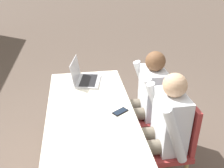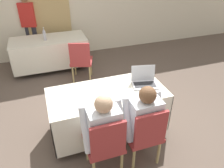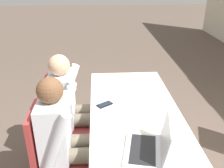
{
  "view_description": "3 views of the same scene",
  "coord_description": "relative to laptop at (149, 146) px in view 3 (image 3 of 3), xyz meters",
  "views": [
    {
      "loc": [
        -1.93,
        0.1,
        1.99
      ],
      "look_at": [
        0.0,
        -0.2,
        0.98
      ],
      "focal_mm": 40.0,
      "sensor_mm": 36.0,
      "label": 1
    },
    {
      "loc": [
        -0.77,
        -2.42,
        2.45
      ],
      "look_at": [
        0.0,
        -0.2,
        0.98
      ],
      "focal_mm": 35.0,
      "sensor_mm": 36.0,
      "label": 2
    },
    {
      "loc": [
        1.91,
        -0.32,
        1.88
      ],
      "look_at": [
        0.0,
        -0.2,
        0.98
      ],
      "focal_mm": 40.0,
      "sensor_mm": 36.0,
      "label": 3
    }
  ],
  "objects": [
    {
      "name": "paper_beside_laptop",
      "position": [
        -0.73,
        0.1,
        -0.05
      ],
      "size": [
        0.23,
        0.31,
        0.0
      ],
      "rotation": [
        0.0,
        0.0,
        -0.08
      ],
      "color": "white",
      "rests_on": "conference_table_near"
    },
    {
      "name": "cell_phone",
      "position": [
        -0.66,
        -0.28,
        -0.04
      ],
      "size": [
        0.14,
        0.16,
        0.01
      ],
      "rotation": [
        0.0,
        0.0,
        0.59
      ],
      "color": "black",
      "rests_on": "conference_table_near"
    },
    {
      "name": "person_white_shirt",
      "position": [
        -0.32,
        -0.61,
        -0.12
      ],
      "size": [
        0.5,
        0.52,
        1.16
      ],
      "rotation": [
        0.0,
        0.0,
        3.14
      ],
      "color": "#665B4C",
      "rests_on": "ground_plane"
    },
    {
      "name": "person_checkered_shirt",
      "position": [
        -0.83,
        -0.61,
        -0.12
      ],
      "size": [
        0.5,
        0.52,
        1.16
      ],
      "rotation": [
        0.0,
        0.0,
        3.14
      ],
      "color": "#665B4C",
      "rests_on": "ground_plane"
    },
    {
      "name": "laptop",
      "position": [
        0.0,
        0.0,
        0.0
      ],
      "size": [
        0.41,
        0.36,
        0.26
      ],
      "rotation": [
        0.0,
        0.0,
        -0.21
      ],
      "color": "#B7B7BC",
      "rests_on": "conference_table_near"
    },
    {
      "name": "paper_centre_table",
      "position": [
        0.05,
        -0.23,
        -0.05
      ],
      "size": [
        0.26,
        0.33,
        0.0
      ],
      "rotation": [
        0.0,
        0.0,
        0.19
      ],
      "color": "white",
      "rests_on": "conference_table_near"
    },
    {
      "name": "conference_table_near",
      "position": [
        -0.58,
        -0.02,
        -0.23
      ],
      "size": [
        1.66,
        0.79,
        0.73
      ],
      "color": "silver",
      "rests_on": "ground_plane"
    },
    {
      "name": "chair_near_left",
      "position": [
        -0.83,
        -0.72,
        -0.28
      ],
      "size": [
        0.44,
        0.44,
        0.9
      ],
      "rotation": [
        0.0,
        0.0,
        3.14
      ],
      "color": "tan",
      "rests_on": "ground_plane"
    },
    {
      "name": "chair_near_right",
      "position": [
        -0.32,
        -0.72,
        -0.28
      ],
      "size": [
        0.44,
        0.44,
        0.9
      ],
      "rotation": [
        0.0,
        0.0,
        3.14
      ],
      "color": "tan",
      "rests_on": "ground_plane"
    },
    {
      "name": "paper_left_edge",
      "position": [
        -0.38,
        0.05,
        -0.05
      ],
      "size": [
        0.28,
        0.34,
        0.0
      ],
      "rotation": [
        0.0,
        0.0,
        -0.27
      ],
      "color": "white",
      "rests_on": "conference_table_near"
    }
  ]
}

